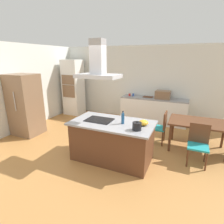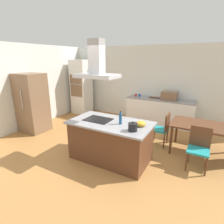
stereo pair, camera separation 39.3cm
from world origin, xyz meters
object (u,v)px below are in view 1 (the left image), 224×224
Objects in this scene: cooktop at (99,120)px; dining_table at (199,125)px; refrigerator at (25,105)px; chair_facing_island at (198,142)px; wall_oven_stack at (73,87)px; mixing_bowl at (143,123)px; coffee_mug_blue at (133,95)px; chair_at_left_end at (161,125)px; olive_oil_bottle at (123,118)px; range_hood at (98,66)px; cutting_board at (148,97)px; tea_kettle at (137,126)px; coffee_mug_red at (130,95)px; countertop_microwave at (163,95)px.

cooktop reaches higher than dining_table.
refrigerator is 4.79m from chair_facing_island.
wall_oven_stack is 5.15m from chair_facing_island.
wall_oven_stack reaches higher than chair_facing_island.
wall_oven_stack is at bearing 144.42° from mixing_bowl.
wall_oven_stack reaches higher than coffee_mug_blue.
chair_at_left_end is at bearing -51.98° from coffee_mug_blue.
olive_oil_bottle is 1.22m from range_hood.
mixing_bowl is 0.60× the size of cutting_board.
mixing_bowl is at bearing 5.10° from cooktop.
olive_oil_bottle is 1.73m from chair_facing_island.
olive_oil_bottle is at bearing -0.16° from range_hood.
coffee_mug_blue is at bearing 108.48° from tea_kettle.
coffee_mug_red is (-1.18, 3.10, -0.03)m from tea_kettle.
dining_table is (4.77, 0.96, -0.24)m from refrigerator.
coffee_mug_red is 0.06× the size of dining_table.
dining_table is 0.68m from chair_facing_island.
mixing_bowl is 0.11× the size of refrigerator.
dining_table is (1.54, 1.27, -0.35)m from olive_oil_bottle.
cooktop is at bearing 179.84° from olive_oil_bottle.
cutting_board reaches higher than dining_table.
countertop_microwave is 0.56× the size of range_hood.
tea_kettle is 0.44m from olive_oil_bottle.
coffee_mug_blue reaches higher than cutting_board.
coffee_mug_blue is at bearing 102.98° from olive_oil_bottle.
wall_oven_stack is at bearing 134.22° from range_hood.
mixing_bowl is 0.41× the size of countertop_microwave.
cutting_board is (-0.50, 3.15, -0.07)m from tea_kettle.
tea_kettle is 0.81× the size of olive_oil_bottle.
mixing_bowl reaches higher than chair_at_left_end.
refrigerator is at bearing -139.75° from cutting_board.
olive_oil_bottle is 4.11m from wall_oven_stack.
mixing_bowl is at bearing -99.57° from chair_at_left_end.
mixing_bowl reaches higher than coffee_mug_red.
chair_facing_island is at bearing 24.70° from mixing_bowl.
coffee_mug_blue is (-0.10, 2.93, 0.04)m from cooktop.
coffee_mug_blue is at bearing 177.19° from countertop_microwave.
refrigerator is at bearing -165.95° from chair_at_left_end.
cutting_board is at bearing 99.01° from tea_kettle.
cutting_board is 0.38× the size of chair_at_left_end.
tea_kettle is at bearing -13.14° from cooktop.
tea_kettle reaches higher than dining_table.
wall_oven_stack is at bearing 139.92° from olive_oil_bottle.
cooktop is 1.76× the size of cutting_board.
olive_oil_bottle reaches higher than chair_at_left_end.
wall_oven_stack reaches higher than cutting_board.
cooktop is at bearing -164.11° from chair_facing_island.
coffee_mug_blue is at bearing 92.05° from cooktop.
range_hood reaches higher than refrigerator.
chair_facing_island is 1.00× the size of chair_at_left_end.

